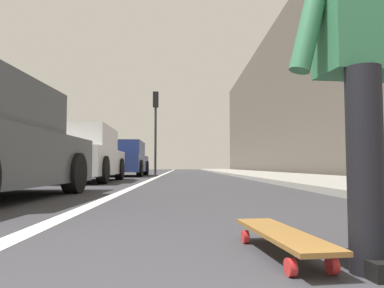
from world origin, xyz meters
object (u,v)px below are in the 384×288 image
(parked_car_far, at_px, (123,159))
(skater_person, at_px, (365,50))
(skateboard, at_px, (281,236))
(parked_car_mid, at_px, (81,155))
(traffic_light, at_px, (156,117))

(parked_car_far, bearing_deg, skater_person, -166.63)
(skateboard, height_order, parked_car_mid, parked_car_mid)
(skateboard, relative_size, parked_car_far, 0.20)
(skateboard, xyz_separation_m, skater_person, (-0.15, -0.35, 0.84))
(skateboard, height_order, parked_car_far, parked_car_far)
(skateboard, distance_m, parked_car_mid, 8.88)
(skateboard, relative_size, skater_person, 0.52)
(skateboard, bearing_deg, parked_car_far, 12.16)
(traffic_light, bearing_deg, parked_car_mid, 170.80)
(parked_car_mid, distance_m, traffic_light, 8.97)
(traffic_light, bearing_deg, skateboard, -173.76)
(skateboard, xyz_separation_m, traffic_light, (16.82, 1.84, 2.86))
(skateboard, relative_size, parked_car_mid, 0.20)
(skater_person, height_order, traffic_light, traffic_light)
(skateboard, bearing_deg, traffic_light, 6.24)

